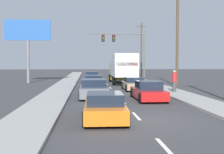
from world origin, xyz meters
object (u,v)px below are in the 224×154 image
object	(u,v)px
car_orange	(105,107)
box_truck	(122,67)
car_red	(148,91)
utility_pole_far	(141,49)
pedestrian_near_corner	(174,81)
utility_pole_mid	(177,36)
car_blue	(92,78)
car_tan	(134,84)
roadside_billboard	(28,36)
car_navy	(93,82)
traffic_signal_mast	(121,43)
car_gray	(94,89)

from	to	relation	value
car_orange	box_truck	size ratio (longest dim) A/B	0.46
car_red	utility_pole_far	distance (m)	31.03
pedestrian_near_corner	car_orange	bearing A→B (deg)	-121.41
utility_pole_mid	car_blue	bearing A→B (deg)	141.87
car_red	utility_pole_mid	distance (m)	12.74
box_truck	pedestrian_near_corner	world-z (taller)	box_truck
utility_pole_mid	box_truck	bearing A→B (deg)	141.10
car_tan	pedestrian_near_corner	world-z (taller)	pedestrian_near_corner
box_truck	roadside_billboard	xyz separation A→B (m)	(-11.27, 2.21, 3.66)
box_truck	roadside_billboard	size ratio (longest dim) A/B	1.17
car_blue	pedestrian_near_corner	xyz separation A→B (m)	(6.38, -13.74, 0.40)
car_blue	car_navy	distance (m)	7.94
car_tan	traffic_signal_mast	xyz separation A→B (m)	(0.61, 15.50, 4.78)
car_orange	car_red	xyz separation A→B (m)	(3.29, 6.45, 0.02)
car_gray	box_truck	distance (m)	13.82
car_gray	car_red	distance (m)	3.91
car_orange	traffic_signal_mast	xyz separation A→B (m)	(4.07, 28.88, 4.77)
utility_pole_far	pedestrian_near_corner	bearing A→B (deg)	-94.99
car_tan	car_gray	bearing A→B (deg)	-124.92
car_red	pedestrian_near_corner	bearing A→B (deg)	51.89
roadside_billboard	utility_pole_mid	bearing A→B (deg)	-21.28
car_red	car_orange	bearing A→B (deg)	-117.05
utility_pole_far	pedestrian_near_corner	world-z (taller)	utility_pole_far
traffic_signal_mast	utility_pole_mid	bearing A→B (deg)	-69.13
car_gray	utility_pole_far	distance (m)	30.36
car_tan	car_navy	bearing A→B (deg)	144.46
car_navy	utility_pole_far	world-z (taller)	utility_pole_far
traffic_signal_mast	car_orange	bearing A→B (deg)	-98.02
traffic_signal_mast	pedestrian_near_corner	distance (m)	19.33
car_gray	car_red	bearing A→B (deg)	-23.27
car_orange	car_tan	distance (m)	13.82
car_navy	car_tan	xyz separation A→B (m)	(3.61, -2.58, -0.02)
utility_pole_far	roadside_billboard	distance (m)	21.15
car_navy	utility_pole_far	size ratio (longest dim) A/B	0.48
traffic_signal_mast	box_truck	bearing A→B (deg)	-95.27
car_blue	utility_pole_mid	xyz separation A→B (m)	(8.75, -6.87, 4.67)
car_red	traffic_signal_mast	size ratio (longest dim) A/B	0.52
car_blue	car_tan	distance (m)	11.13
car_blue	roadside_billboard	size ratio (longest dim) A/B	0.55
car_navy	car_orange	world-z (taller)	car_navy
traffic_signal_mast	utility_pole_mid	distance (m)	12.68
utility_pole_mid	roadside_billboard	size ratio (longest dim) A/B	1.34
roadside_billboard	car_tan	bearing A→B (deg)	-41.56
car_orange	roadside_billboard	distance (m)	25.27
car_gray	box_truck	world-z (taller)	box_truck
car_navy	car_red	xyz separation A→B (m)	(3.44, -9.51, -0.00)
pedestrian_near_corner	car_tan	bearing A→B (deg)	130.48
roadside_billboard	car_gray	bearing A→B (deg)	-63.82
car_navy	box_truck	bearing A→B (deg)	56.39
utility_pole_far	car_gray	bearing A→B (deg)	-107.07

